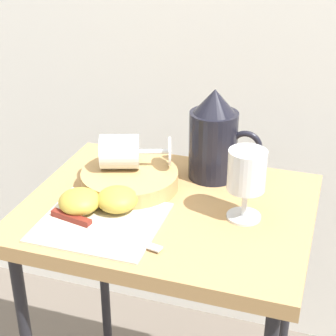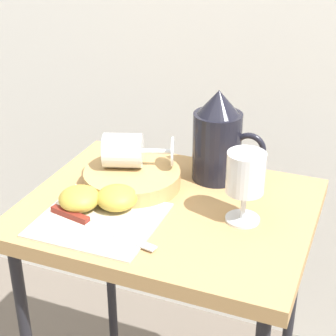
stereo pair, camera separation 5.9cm
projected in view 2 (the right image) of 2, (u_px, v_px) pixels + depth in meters
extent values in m
cube|color=#AD8451|center=(168.00, 212.00, 1.08)|extent=(0.55, 0.44, 0.03)
cylinder|color=black|center=(111.00, 277.00, 1.47)|extent=(0.02, 0.02, 0.68)
cylinder|color=black|center=(289.00, 323.00, 1.31)|extent=(0.02, 0.02, 0.68)
cube|color=beige|center=(99.00, 220.00, 1.02)|extent=(0.22, 0.20, 0.00)
cylinder|color=tan|center=(132.00, 178.00, 1.14)|extent=(0.20, 0.20, 0.03)
cylinder|color=black|center=(217.00, 147.00, 1.14)|extent=(0.10, 0.10, 0.14)
cylinder|color=#B23819|center=(216.00, 159.00, 1.16)|extent=(0.09, 0.09, 0.08)
cone|color=black|center=(219.00, 102.00, 1.10)|extent=(0.09, 0.09, 0.05)
torus|color=black|center=(249.00, 148.00, 1.12)|extent=(0.07, 0.01, 0.07)
cylinder|color=silver|center=(243.00, 218.00, 1.03)|extent=(0.06, 0.06, 0.00)
cylinder|color=silver|center=(244.00, 204.00, 1.01)|extent=(0.01, 0.01, 0.06)
cylinder|color=silver|center=(246.00, 172.00, 0.98)|extent=(0.07, 0.07, 0.08)
cylinder|color=#B23819|center=(245.00, 181.00, 0.99)|extent=(0.06, 0.06, 0.04)
cylinder|color=silver|center=(123.00, 150.00, 1.13)|extent=(0.10, 0.09, 0.07)
cylinder|color=silver|center=(157.00, 151.00, 1.13)|extent=(0.06, 0.03, 0.01)
cylinder|color=silver|center=(173.00, 152.00, 1.13)|extent=(0.02, 0.06, 0.06)
ellipsoid|color=#B29938|center=(79.00, 199.00, 1.05)|extent=(0.08, 0.08, 0.04)
ellipsoid|color=#B29938|center=(117.00, 198.00, 1.05)|extent=(0.08, 0.08, 0.04)
cube|color=silver|center=(120.00, 236.00, 0.97)|extent=(0.15, 0.05, 0.00)
cube|color=maroon|center=(70.00, 214.00, 1.02)|extent=(0.09, 0.03, 0.01)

